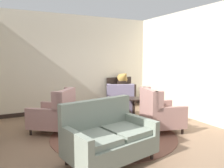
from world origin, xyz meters
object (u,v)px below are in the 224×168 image
armchair_near_sideboard (159,113)px  coffee_table (112,116)px  porcelain_vase (109,106)px  side_table (134,109)px  settee (108,137)px  gramophone (124,77)px  armchair_foreground_right (55,114)px  armchair_back_corner (120,103)px  sideboard (121,94)px

armchair_near_sideboard → coffee_table: bearing=84.8°
porcelain_vase → side_table: size_ratio=0.51×
settee → armchair_near_sideboard: bearing=14.2°
gramophone → armchair_foreground_right: bearing=-151.8°
porcelain_vase → gramophone: bearing=52.2°
settee → side_table: size_ratio=2.27×
porcelain_vase → armchair_foreground_right: (-1.11, 0.64, -0.22)m
porcelain_vase → armchair_near_sideboard: (1.14, -0.44, -0.22)m
side_table → gramophone: gramophone is taller
side_table → armchair_foreground_right: bearing=170.0°
armchair_foreground_right → gramophone: 3.18m
armchair_back_corner → gramophone: 1.54m
armchair_foreground_right → sideboard: size_ratio=1.15×
settee → sideboard: (2.22, 3.49, 0.05)m
armchair_foreground_right → armchair_near_sideboard: (2.25, -1.07, 0.01)m
armchair_near_sideboard → gramophone: bearing=3.2°
porcelain_vase → gramophone: 2.70m
coffee_table → side_table: (0.82, 0.34, 0.01)m
porcelain_vase → gramophone: (1.63, 2.10, 0.44)m
side_table → porcelain_vase: bearing=-162.0°
coffee_table → gramophone: size_ratio=1.55×
settee → armchair_back_corner: bearing=45.3°
armchair_back_corner → armchair_foreground_right: 1.97m
gramophone → porcelain_vase: bearing=-127.8°
armchair_foreground_right → armchair_near_sideboard: bearing=102.6°
coffee_table → sideboard: sideboard is taller
porcelain_vase → armchair_foreground_right: size_ratio=0.29×
porcelain_vase → armchair_back_corner: 1.29m
side_table → sideboard: (0.70, 1.92, 0.04)m
side_table → sideboard: 2.04m
armchair_near_sideboard → side_table: bearing=34.3°
coffee_table → settee: size_ratio=0.56×
settee → armchair_foreground_right: 1.98m
settee → armchair_near_sideboard: size_ratio=1.53×
armchair_foreground_right → sideboard: sideboard is taller
coffee_table → sideboard: 2.72m
settee → armchair_foreground_right: armchair_foreground_right is taller
coffee_table → armchair_near_sideboard: size_ratio=0.86×
settee → armchair_foreground_right: (-0.47, 1.92, 0.01)m
sideboard → settee: bearing=-122.5°
armchair_back_corner → sideboard: bearing=-94.5°
porcelain_vase → settee: 1.46m
coffee_table → side_table: side_table is taller
armchair_back_corner → gramophone: gramophone is taller
settee → gramophone: (2.28, 3.39, 0.67)m
sideboard → armchair_foreground_right: bearing=-149.8°
armchair_foreground_right → armchair_near_sideboard: same height
porcelain_vase → armchair_near_sideboard: 1.24m
porcelain_vase → armchair_foreground_right: bearing=150.3°
porcelain_vase → sideboard: bearing=54.3°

